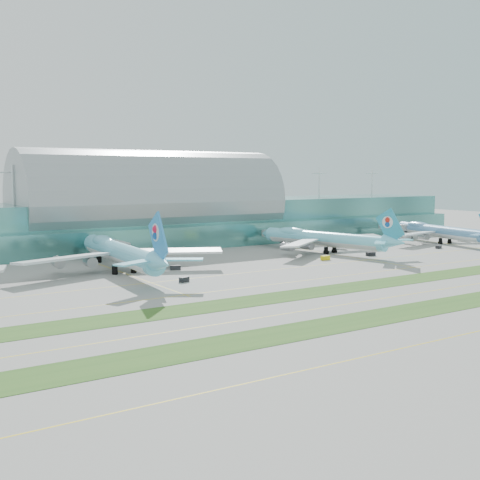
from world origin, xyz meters
TOP-DOWN VIEW (x-y plane):
  - ground at (0.00, 0.00)m, footprint 700.00×700.00m
  - terminal at (0.01, 128.79)m, footprint 340.00×69.10m
  - grass_strip_near at (0.00, -28.00)m, footprint 420.00×12.00m
  - grass_strip_far at (0.00, 2.00)m, footprint 420.00×12.00m
  - taxiline_b at (0.00, -14.00)m, footprint 420.00×0.35m
  - taxiline_c at (0.00, 18.00)m, footprint 420.00×0.35m
  - taxiline_d at (0.00, 40.00)m, footprint 420.00×0.35m
  - airliner_b at (-41.33, 64.55)m, footprint 69.93×79.54m
  - airliner_c at (47.87, 66.28)m, footprint 61.53×70.83m
  - airliner_d at (117.91, 63.46)m, footprint 59.01×67.71m
  - gse_c at (-32.48, 35.63)m, footprint 3.39×2.39m
  - gse_d at (-24.07, 58.03)m, footprint 3.71×2.38m
  - gse_e at (34.01, 48.36)m, footprint 3.43×1.73m
  - gse_f at (57.08, 47.69)m, footprint 3.83×2.70m
  - gse_g at (99.60, 49.06)m, footprint 3.49×2.60m

SIDE VIEW (x-z plane):
  - ground at x=0.00m, z-range 0.00..0.00m
  - taxiline_b at x=0.00m, z-range 0.00..0.01m
  - taxiline_c at x=0.00m, z-range 0.00..0.01m
  - taxiline_d at x=0.00m, z-range 0.00..0.01m
  - grass_strip_near at x=0.00m, z-range 0.00..0.08m
  - grass_strip_far at x=0.00m, z-range 0.00..0.08m
  - gse_g at x=99.60m, z-range 0.00..1.32m
  - gse_d at x=-24.07m, z-range 0.00..1.47m
  - gse_c at x=-32.48m, z-range 0.00..1.53m
  - gse_f at x=57.08m, z-range 0.00..1.54m
  - gse_e at x=34.01m, z-range 0.00..1.67m
  - airliner_d at x=117.91m, z-range -3.58..15.13m
  - airliner_c at x=47.87m, z-range -3.77..15.89m
  - airliner_b at x=-41.33m, z-range -4.19..17.69m
  - terminal at x=0.01m, z-range -3.77..32.23m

